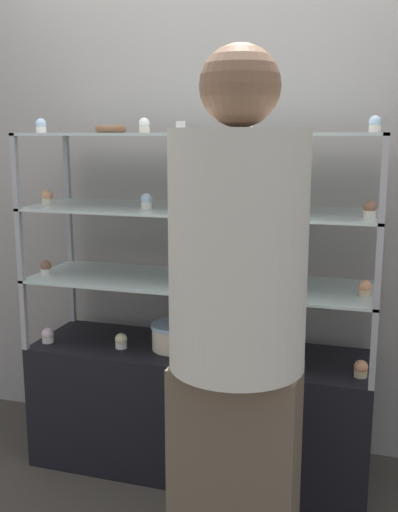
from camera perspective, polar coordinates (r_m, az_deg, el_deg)
ground_plane at (r=2.98m, az=0.00°, el=-19.37°), size 20.00×20.00×0.00m
back_wall at (r=2.93m, az=2.18°, el=7.01°), size 8.00×0.05×2.60m
display_base at (r=2.84m, az=0.00°, el=-14.37°), size 1.53×0.46×0.58m
display_riser_lower at (r=2.64m, az=0.00°, el=-2.77°), size 1.53×0.46×0.32m
display_riser_middle at (r=2.58m, az=0.00°, el=4.13°), size 1.53×0.46×0.32m
display_riser_upper at (r=2.56m, az=0.00°, el=11.24°), size 1.53×0.46×0.32m
layer_cake_centerpiece at (r=2.72m, az=-2.31°, el=-7.63°), size 0.21×0.21×0.12m
sheet_cake_frosted at (r=2.61m, az=5.19°, el=-1.93°), size 0.26×0.17×0.06m
cupcake_0 at (r=2.90m, az=-14.21°, el=-7.36°), size 0.06×0.06×0.07m
cupcake_1 at (r=2.76m, az=-7.42°, el=-8.03°), size 0.06×0.06×0.07m
cupcake_2 at (r=2.52m, az=7.22°, el=-9.95°), size 0.06×0.06×0.07m
cupcake_3 at (r=2.52m, az=15.16°, el=-10.33°), size 0.06×0.06×0.07m
price_tag_0 at (r=2.46m, az=4.80°, el=-10.70°), size 0.04×0.00×0.04m
cupcake_4 at (r=2.85m, az=-14.37°, el=-1.07°), size 0.05×0.05×0.06m
cupcake_5 at (r=2.52m, az=-0.66°, el=-2.28°), size 0.05×0.05×0.06m
cupcake_6 at (r=2.48m, az=15.52°, el=-2.96°), size 0.05×0.05×0.06m
price_tag_1 at (r=2.34m, az=8.13°, el=-3.72°), size 0.04×0.00×0.04m
cupcake_7 at (r=2.82m, az=-14.23°, el=5.43°), size 0.05×0.05×0.07m
cupcake_8 at (r=2.60m, az=-5.03°, el=5.25°), size 0.05×0.05×0.07m
cupcake_9 at (r=2.42m, az=4.73°, el=4.78°), size 0.05×0.05×0.07m
cupcake_10 at (r=2.39m, az=15.95°, el=4.30°), size 0.05×0.05×0.07m
price_tag_2 at (r=2.27m, az=9.71°, el=3.99°), size 0.04×0.00×0.04m
cupcake_11 at (r=2.77m, az=-14.81°, el=11.90°), size 0.05×0.05×0.06m
cupcake_12 at (r=2.58m, az=-5.23°, el=12.28°), size 0.05×0.05×0.06m
cupcake_13 at (r=2.43m, az=4.66°, el=12.35°), size 0.05×0.05×0.06m
cupcake_14 at (r=2.36m, az=16.42°, el=11.96°), size 0.05×0.05×0.06m
price_tag_3 at (r=2.36m, az=-1.77°, el=12.20°), size 0.04×0.00×0.04m
donut_glazed at (r=2.78m, az=-8.40°, el=11.88°), size 0.14×0.14×0.04m
customer_figure at (r=1.84m, az=3.63°, el=-6.74°), size 0.42×0.42×1.78m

